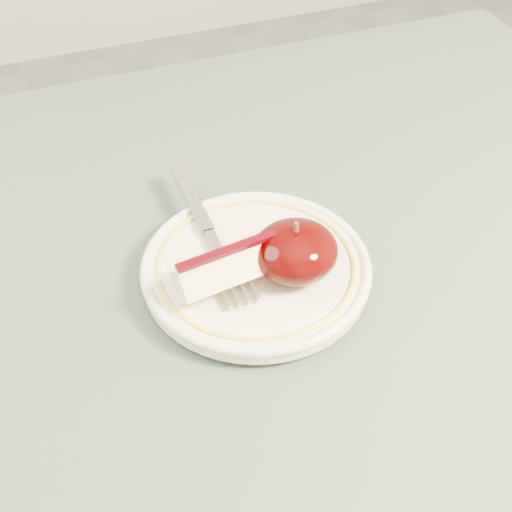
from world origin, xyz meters
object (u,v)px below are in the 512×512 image
object	(u,v)px
plate	(256,268)
apple_half	(295,251)
table	(312,405)
fork	(209,233)

from	to	relation	value
plate	apple_half	xyz separation A→B (m)	(0.03, -0.02, 0.03)
table	fork	bearing A→B (deg)	111.32
table	fork	size ratio (longest dim) A/B	4.86
table	apple_half	xyz separation A→B (m)	(0.00, 0.06, 0.13)
apple_half	table	bearing A→B (deg)	-93.98
table	plate	bearing A→B (deg)	106.41
plate	fork	distance (m)	0.05
plate	fork	world-z (taller)	fork
plate	apple_half	bearing A→B (deg)	-32.88
table	apple_half	distance (m)	0.14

